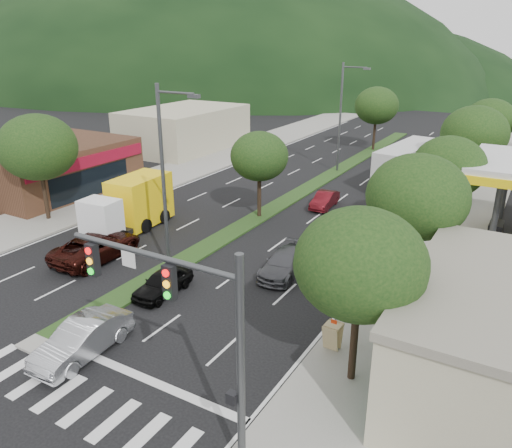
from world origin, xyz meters
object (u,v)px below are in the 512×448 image
Objects in this scene: traffic_signal at (192,320)px; streetlight_near at (166,172)px; tree_r_e at (490,120)px; car_queue_c at (325,200)px; tree_med_near at (259,156)px; car_queue_a at (163,282)px; car_queue_b at (285,263)px; tree_r_a at (360,264)px; tree_l_a at (38,147)px; streetlight_mid at (343,113)px; motorhome at (407,164)px; sedan_silver at (83,339)px; suv_maroon at (96,246)px; a_frame_sign at (333,334)px; tree_r_d at (474,134)px; tree_r_c at (449,167)px; tree_r_b at (417,197)px; box_truck at (133,206)px; car_queue_d at (420,191)px; tree_med_far at (377,106)px.

traffic_signal is 0.70× the size of streetlight_near.
tree_r_e is 1.86× the size of car_queue_c.
tree_r_e is at bearing 85.91° from traffic_signal.
car_queue_c is at bearing 54.13° from tree_med_near.
car_queue_b is at bearing 49.02° from car_queue_a.
tree_r_a reaches higher than car_queue_b.
tree_r_a is 0.92× the size of tree_l_a.
car_queue_a is (14.00, -4.26, -4.57)m from tree_l_a.
streetlight_mid reaches higher than tree_l_a.
tree_l_a is 29.10m from motorhome.
sedan_silver is at bearing -34.10° from tree_l_a.
tree_l_a is at bearing -129.24° from tree_r_e.
car_queue_a is 16.72m from car_queue_c.
car_queue_b is at bearing -160.91° from suv_maroon.
a_frame_sign reaches higher than car_queue_c.
suv_maroon is at bearing -100.40° from streetlight_mid.
streetlight_near reaches higher than tree_r_d.
tree_r_a is 4.47× the size of a_frame_sign.
tree_med_near is at bearing -170.54° from tree_r_c.
sedan_silver is (-9.91, -11.88, -4.30)m from tree_r_b.
sedan_silver is at bearing -129.84° from tree_r_b.
suv_maroon is 3.75× the size of a_frame_sign.
traffic_signal is at bearing -118.20° from tree_r_a.
motorhome is at bearing 76.98° from car_queue_a.
streetlight_mid is (-11.79, -7.00, 0.69)m from tree_r_e.
suv_maroon is 0.79× the size of box_truck.
sedan_silver reaches higher than car_queue_a.
streetlight_near is at bearing -157.92° from car_queue_b.
sedan_silver is at bearing -76.54° from streetlight_near.
suv_maroon is (-4.76, -25.93, -4.81)m from streetlight_mid.
traffic_signal is at bearing -91.70° from car_queue_d.
car_queue_a is at bearing -179.08° from a_frame_sign.
tree_r_a is 0.93× the size of tree_r_d.
streetlight_near is (12.71, -2.00, 0.40)m from tree_l_a.
tree_r_d is (0.00, 18.00, 0.14)m from tree_r_b.
a_frame_sign reaches higher than sedan_silver.
motorhome is (-5.15, 19.48, -3.15)m from tree_r_b.
car_queue_a is (1.50, -38.26, -4.39)m from tree_med_far.
tree_r_a is 0.96× the size of tree_med_far.
tree_l_a is at bearing -157.80° from tree_r_c.
motorhome is (11.41, 24.41, 1.11)m from suv_maroon.
a_frame_sign is (-1.34, -24.60, -4.37)m from tree_r_d.
car_queue_a is at bearing -149.19° from tree_r_b.
streetlight_mid is (-11.79, 21.00, 0.55)m from tree_r_b.
streetlight_mid reaches higher than car_queue_b.
tree_l_a is (-12.50, -8.00, 0.75)m from tree_med_near.
tree_l_a is 26.28m from streetlight_mid.
tree_r_e reaches higher than sedan_silver.
tree_r_c is at bearing 52.37° from car_queue_a.
car_queue_b is at bearing -108.15° from tree_r_d.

